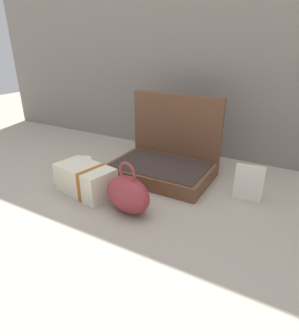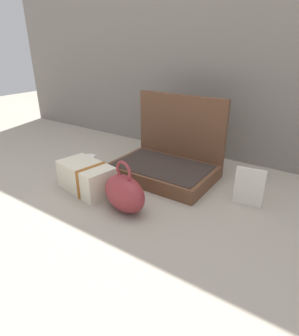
{
  "view_description": "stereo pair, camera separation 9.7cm",
  "coord_description": "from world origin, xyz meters",
  "px_view_note": "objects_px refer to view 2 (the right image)",
  "views": [
    {
      "loc": [
        0.56,
        -1.03,
        0.63
      ],
      "look_at": [
        -0.02,
        -0.02,
        0.11
      ],
      "focal_mm": 30.24,
      "sensor_mm": 36.0,
      "label": 1
    },
    {
      "loc": [
        0.64,
        -0.98,
        0.63
      ],
      "look_at": [
        -0.02,
        -0.02,
        0.11
      ],
      "focal_mm": 30.24,
      "sensor_mm": 36.0,
      "label": 2
    }
  ],
  "objects_px": {
    "teal_pouch_handbag": "(125,193)",
    "cream_toiletry_bag": "(87,177)",
    "info_card_left": "(249,187)",
    "coffee_mug": "(89,163)",
    "open_suitcase": "(168,160)"
  },
  "relations": [
    {
      "from": "info_card_left",
      "to": "open_suitcase",
      "type": "bearing_deg",
      "value": 163.75
    },
    {
      "from": "teal_pouch_handbag",
      "to": "cream_toiletry_bag",
      "type": "distance_m",
      "value": 0.25
    },
    {
      "from": "coffee_mug",
      "to": "info_card_left",
      "type": "xyz_separation_m",
      "value": [
        0.8,
        0.13,
        0.04
      ]
    },
    {
      "from": "coffee_mug",
      "to": "cream_toiletry_bag",
      "type": "bearing_deg",
      "value": -46.66
    },
    {
      "from": "teal_pouch_handbag",
      "to": "info_card_left",
      "type": "bearing_deg",
      "value": 39.26
    },
    {
      "from": "cream_toiletry_bag",
      "to": "info_card_left",
      "type": "xyz_separation_m",
      "value": [
        0.65,
        0.29,
        0.02
      ]
    },
    {
      "from": "cream_toiletry_bag",
      "to": "coffee_mug",
      "type": "xyz_separation_m",
      "value": [
        -0.15,
        0.16,
        -0.02
      ]
    },
    {
      "from": "info_card_left",
      "to": "coffee_mug",
      "type": "bearing_deg",
      "value": -178.76
    },
    {
      "from": "open_suitcase",
      "to": "coffee_mug",
      "type": "xyz_separation_m",
      "value": [
        -0.37,
        -0.19,
        -0.04
      ]
    },
    {
      "from": "open_suitcase",
      "to": "info_card_left",
      "type": "height_order",
      "value": "open_suitcase"
    },
    {
      "from": "coffee_mug",
      "to": "open_suitcase",
      "type": "bearing_deg",
      "value": 27.15
    },
    {
      "from": "teal_pouch_handbag",
      "to": "info_card_left",
      "type": "xyz_separation_m",
      "value": [
        0.39,
        0.32,
        0.01
      ]
    },
    {
      "from": "teal_pouch_handbag",
      "to": "cream_toiletry_bag",
      "type": "bearing_deg",
      "value": 172.04
    },
    {
      "from": "open_suitcase",
      "to": "info_card_left",
      "type": "relative_size",
      "value": 2.96
    },
    {
      "from": "teal_pouch_handbag",
      "to": "coffee_mug",
      "type": "height_order",
      "value": "teal_pouch_handbag"
    }
  ]
}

